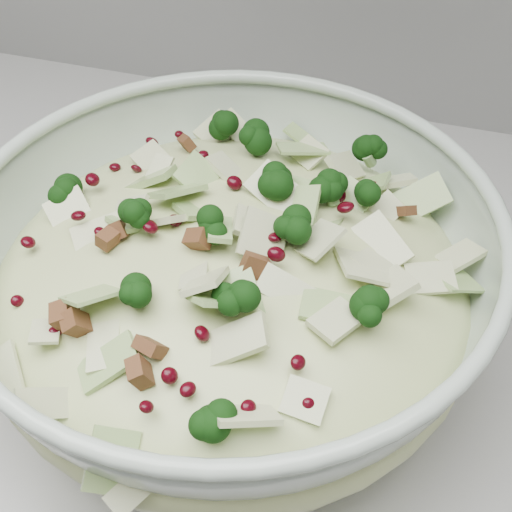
{
  "coord_description": "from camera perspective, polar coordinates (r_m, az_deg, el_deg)",
  "views": [
    {
      "loc": [
        -0.27,
        1.28,
        1.35
      ],
      "look_at": [
        -0.37,
        1.61,
        1.01
      ],
      "focal_mm": 50.0,
      "sensor_mm": 36.0,
      "label": 1
    }
  ],
  "objects": [
    {
      "name": "mixing_bowl",
      "position": [
        0.51,
        -1.99,
        -2.59
      ],
      "size": [
        0.41,
        0.41,
        0.15
      ],
      "rotation": [
        0.0,
        0.0,
        -0.14
      ],
      "color": "#AABBAB",
      "rests_on": "counter"
    },
    {
      "name": "salad",
      "position": [
        0.49,
        -2.06,
        -0.7
      ],
      "size": [
        0.42,
        0.42,
        0.15
      ],
      "rotation": [
        0.0,
        0.0,
        0.26
      ],
      "color": "beige",
      "rests_on": "mixing_bowl"
    }
  ]
}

